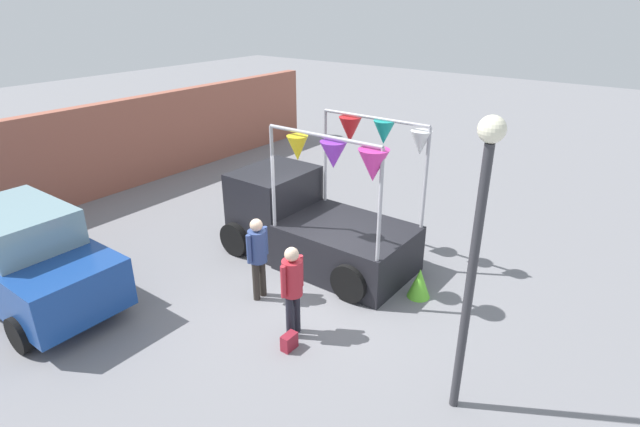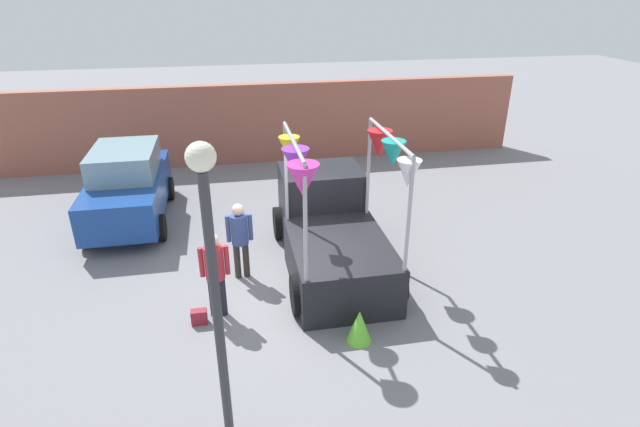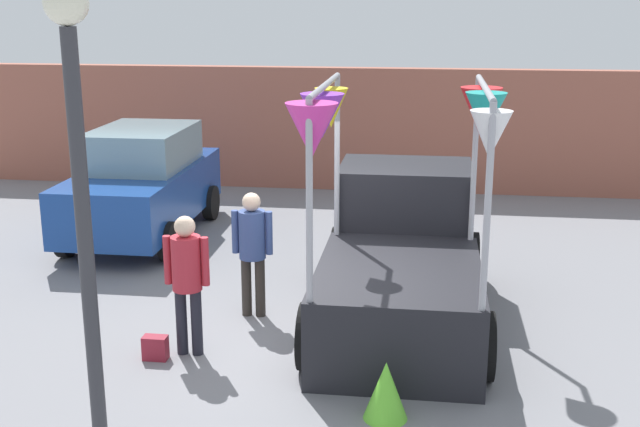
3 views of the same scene
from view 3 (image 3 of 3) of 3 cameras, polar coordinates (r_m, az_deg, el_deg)
The scene contains 9 objects.
ground_plane at distance 9.90m, azimuth -0.44°, elevation -8.84°, with size 60.00×60.00×0.00m, color slate.
vendor_truck at distance 10.34m, azimuth 5.83°, elevation -2.66°, with size 2.40×4.10×3.11m.
parked_car at distance 14.07m, azimuth -12.50°, elevation 2.13°, with size 1.88×4.00×1.88m.
person_customer at distance 9.24m, azimuth -9.45°, elevation -4.13°, with size 0.53×0.34×1.66m.
person_vendor at distance 10.26m, azimuth -4.84°, elevation -2.08°, with size 0.53×0.34×1.65m.
handbag at distance 9.49m, azimuth -11.63°, elevation -9.34°, with size 0.28×0.16×0.28m, color maroon.
street_lamp at distance 6.17m, azimuth -16.67°, elevation 2.00°, with size 0.32×0.32×4.14m.
brick_boundary_wall at distance 17.19m, azimuth 3.31°, elevation 5.99°, with size 18.00×0.36×2.60m, color #9E5947.
folded_kite_bundle_lime at distance 8.06m, azimuth 4.70°, elevation -12.43°, with size 0.44×0.44×0.60m, color #66CC33.
Camera 3 is at (1.28, -8.95, 4.02)m, focal length 45.00 mm.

